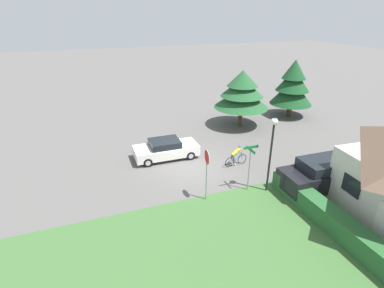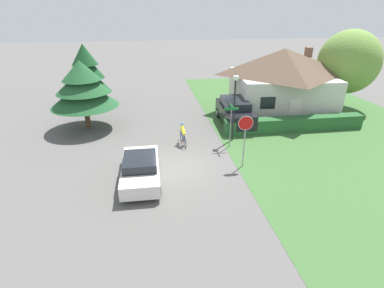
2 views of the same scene
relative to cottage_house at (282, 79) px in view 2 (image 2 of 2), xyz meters
The scene contains 13 objects.
ground_plane 13.52m from the cottage_house, 137.58° to the right, with size 140.00×140.00×0.00m, color #5B5956.
grass_verge_right 5.83m from the cottage_house, 72.55° to the right, with size 16.00×36.00×0.01m, color #3D6633.
cottage_house is the anchor object (origin of this frame).
hedge_row 5.27m from the cottage_house, 100.21° to the right, with size 10.21×0.90×1.02m, color #285B2D.
sedan_left_lane 15.52m from the cottage_house, 139.61° to the right, with size 1.95×4.42×1.35m.
cyclist 10.99m from the cottage_house, 146.75° to the right, with size 0.44×1.68×1.45m.
parked_suv_right 5.69m from the cottage_house, 150.05° to the right, with size 2.17×4.99×1.92m.
stop_sign 11.14m from the cottage_house, 123.20° to the right, with size 0.80×0.10×2.98m.
street_lamp 8.09m from the cottage_house, 134.90° to the right, with size 0.38×0.38×4.47m.
street_name_sign 9.12m from the cottage_house, 132.55° to the right, with size 0.90×0.90×2.78m.
conifer_tall_near 15.71m from the cottage_house, behind, with size 4.69×4.69×4.92m.
conifer_tall_far 16.74m from the cottage_house, 166.93° to the left, with size 3.93×3.93×5.39m.
deciduous_tree_right 5.80m from the cottage_house, ahead, with size 4.96×4.96×6.59m.
Camera 2 is at (-1.32, -14.58, 8.17)m, focal length 28.00 mm.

